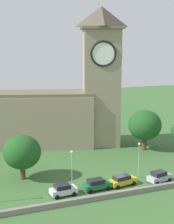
% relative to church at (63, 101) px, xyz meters
% --- Properties ---
extents(ground_plane, '(200.00, 200.00, 0.00)m').
position_rel_church_xyz_m(ground_plane, '(1.54, -10.16, -10.01)').
color(ground_plane, '#3D6633').
extents(church, '(32.98, 18.49, 30.82)m').
position_rel_church_xyz_m(church, '(0.00, 0.00, 0.00)').
color(church, gray).
rests_on(church, ground).
extents(quay_barrier, '(47.27, 0.70, 0.83)m').
position_rel_church_xyz_m(quay_barrier, '(1.54, -30.00, -9.59)').
color(quay_barrier, gray).
rests_on(quay_barrier, ground).
extents(car_white, '(4.18, 2.51, 1.82)m').
position_rel_church_xyz_m(car_white, '(-8.49, -26.51, -9.10)').
color(car_white, silver).
rests_on(car_white, ground).
extents(car_green, '(4.61, 2.33, 1.80)m').
position_rel_church_xyz_m(car_green, '(-2.91, -26.51, -9.10)').
color(car_green, '#1E6B38').
rests_on(car_green, ground).
extents(car_yellow, '(4.97, 2.73, 1.73)m').
position_rel_church_xyz_m(car_yellow, '(1.75, -26.36, -9.14)').
color(car_yellow, gold).
rests_on(car_yellow, ground).
extents(car_silver, '(4.47, 2.84, 1.90)m').
position_rel_church_xyz_m(car_silver, '(8.13, -27.38, -9.05)').
color(car_silver, silver).
rests_on(car_silver, ground).
extents(streetlamp_west_mid, '(0.44, 0.44, 6.36)m').
position_rel_church_xyz_m(streetlamp_west_mid, '(-6.41, -24.68, -5.71)').
color(streetlamp_west_mid, '#9EA0A5').
rests_on(streetlamp_west_mid, ground).
extents(streetlamp_central, '(0.44, 0.44, 6.31)m').
position_rel_church_xyz_m(streetlamp_central, '(5.79, -24.47, -5.73)').
color(streetlamp_central, '#9EA0A5').
rests_on(streetlamp_central, ground).
extents(tree_by_tower, '(7.21, 7.21, 8.78)m').
position_rel_church_xyz_m(tree_by_tower, '(15.20, -10.38, -4.51)').
color(tree_by_tower, brown).
rests_on(tree_by_tower, ground).
extents(tree_riverside_west, '(6.45, 6.45, 7.69)m').
position_rel_church_xyz_m(tree_riverside_west, '(-12.91, -17.60, -5.25)').
color(tree_riverside_west, brown).
rests_on(tree_riverside_west, ground).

